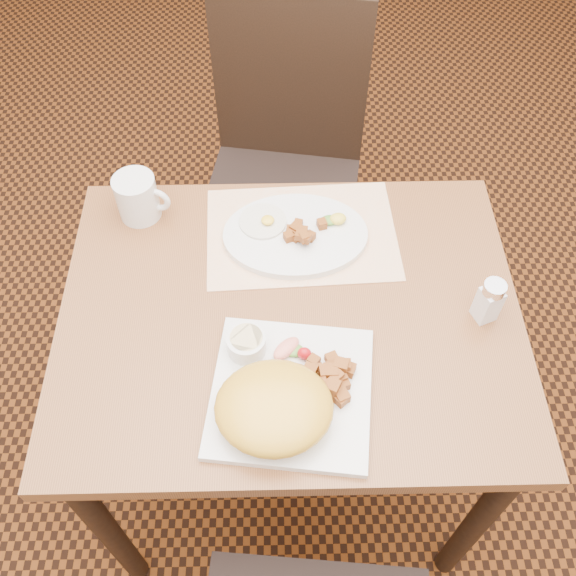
# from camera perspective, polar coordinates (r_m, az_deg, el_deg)

# --- Properties ---
(ground) EXTENTS (8.00, 8.00, 0.00)m
(ground) POSITION_cam_1_polar(r_m,az_deg,el_deg) (1.92, 0.13, -14.69)
(ground) COLOR black
(ground) RESTS_ON ground
(table) EXTENTS (0.90, 0.70, 0.75)m
(table) POSITION_cam_1_polar(r_m,az_deg,el_deg) (1.34, 0.18, -4.68)
(table) COLOR brown
(table) RESTS_ON ground
(chair_far) EXTENTS (0.49, 0.49, 0.97)m
(chair_far) POSITION_cam_1_polar(r_m,az_deg,el_deg) (1.84, -0.30, 11.46)
(chair_far) COLOR black
(chair_far) RESTS_ON ground
(placemat) EXTENTS (0.41, 0.30, 0.00)m
(placemat) POSITION_cam_1_polar(r_m,az_deg,el_deg) (1.37, 1.21, 4.85)
(placemat) COLOR white
(placemat) RESTS_ON table
(plate_square) EXTENTS (0.31, 0.31, 0.02)m
(plate_square) POSITION_cam_1_polar(r_m,az_deg,el_deg) (1.15, 0.28, -9.25)
(plate_square) COLOR silver
(plate_square) RESTS_ON table
(plate_oval) EXTENTS (0.31, 0.23, 0.02)m
(plate_oval) POSITION_cam_1_polar(r_m,az_deg,el_deg) (1.35, 0.66, 4.73)
(plate_oval) COLOR silver
(plate_oval) RESTS_ON placemat
(hollandaise_mound) EXTENTS (0.20, 0.18, 0.07)m
(hollandaise_mound) POSITION_cam_1_polar(r_m,az_deg,el_deg) (1.09, -1.35, -10.59)
(hollandaise_mound) COLOR gold
(hollandaise_mound) RESTS_ON plate_square
(ramekin) EXTENTS (0.07, 0.07, 0.04)m
(ramekin) POSITION_cam_1_polar(r_m,az_deg,el_deg) (1.17, -3.72, -4.89)
(ramekin) COLOR silver
(ramekin) RESTS_ON plate_square
(garnish_sq) EXTENTS (0.08, 0.06, 0.03)m
(garnish_sq) POSITION_cam_1_polar(r_m,az_deg,el_deg) (1.17, 0.36, -5.52)
(garnish_sq) COLOR #387223
(garnish_sq) RESTS_ON plate_square
(fried_egg) EXTENTS (0.10, 0.10, 0.02)m
(fried_egg) POSITION_cam_1_polar(r_m,az_deg,el_deg) (1.36, -2.20, 5.96)
(fried_egg) COLOR white
(fried_egg) RESTS_ON plate_oval
(garnish_ov) EXTENTS (0.06, 0.04, 0.02)m
(garnish_ov) POSITION_cam_1_polar(r_m,az_deg,el_deg) (1.36, 4.17, 6.11)
(garnish_ov) COLOR #387223
(garnish_ov) RESTS_ON plate_oval
(salt_shaker) EXTENTS (0.05, 0.05, 0.10)m
(salt_shaker) POSITION_cam_1_polar(r_m,az_deg,el_deg) (1.26, 17.45, -1.06)
(salt_shaker) COLOR white
(salt_shaker) RESTS_ON table
(coffee_mug) EXTENTS (0.12, 0.09, 0.10)m
(coffee_mug) POSITION_cam_1_polar(r_m,az_deg,el_deg) (1.41, -13.18, 7.85)
(coffee_mug) COLOR silver
(coffee_mug) RESTS_ON table
(home_fries_sq) EXTENTS (0.10, 0.11, 0.04)m
(home_fries_sq) POSITION_cam_1_polar(r_m,az_deg,el_deg) (1.14, 4.07, -7.80)
(home_fries_sq) COLOR #954D18
(home_fries_sq) RESTS_ON plate_square
(home_fries_ov) EXTENTS (0.09, 0.08, 0.03)m
(home_fries_ov) POSITION_cam_1_polar(r_m,az_deg,el_deg) (1.33, 1.18, 4.90)
(home_fries_ov) COLOR #954D18
(home_fries_ov) RESTS_ON plate_oval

